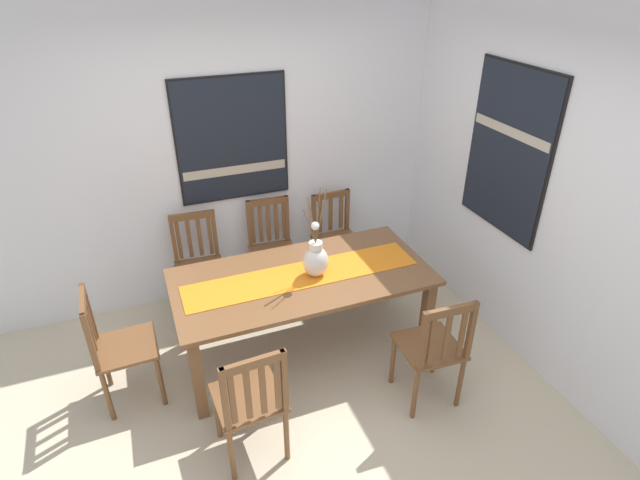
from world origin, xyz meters
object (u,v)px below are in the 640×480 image
chair_3 (251,400)px  painting_on_side_wall (509,151)px  centerpiece_vase (316,259)px  chair_0 (199,264)px  painting_on_back_wall (232,140)px  chair_1 (336,238)px  chair_2 (117,346)px  dining_table (302,286)px  chair_4 (433,348)px  chair_5 (273,247)px

chair_3 → painting_on_side_wall: size_ratio=0.74×
centerpiece_vase → chair_0: bearing=131.2°
chair_0 → painting_on_back_wall: painting_on_back_wall is taller
chair_1 → chair_3: 2.15m
chair_2 → dining_table: bearing=0.8°
chair_1 → painting_on_back_wall: size_ratio=0.84×
chair_4 → centerpiece_vase: bearing=125.3°
dining_table → painting_on_back_wall: painting_on_back_wall is taller
painting_on_back_wall → dining_table: bearing=-78.7°
chair_4 → painting_on_side_wall: 1.61m
centerpiece_vase → painting_on_side_wall: 1.69m
centerpiece_vase → chair_0: (-0.78, 0.89, -0.39)m
chair_1 → chair_5: bearing=177.5°
centerpiece_vase → chair_4: size_ratio=0.82×
centerpiece_vase → chair_0: 1.24m
chair_3 → painting_on_back_wall: painting_on_back_wall is taller
centerpiece_vase → chair_4: bearing=-54.7°
chair_1 → painting_on_back_wall: 1.37m
chair_3 → chair_2: bearing=132.1°
chair_5 → chair_2: bearing=-147.4°
chair_1 → chair_0: bearing=-179.6°
dining_table → centerpiece_vase: (0.10, -0.04, 0.24)m
chair_5 → painting_on_back_wall: bearing=135.1°
dining_table → chair_3: (-0.64, -0.85, -0.14)m
dining_table → chair_2: (-1.40, -0.02, -0.15)m
dining_table → chair_3: bearing=-127.1°
dining_table → centerpiece_vase: bearing=-22.7°
chair_1 → painting_on_back_wall: bearing=163.0°
chair_2 → chair_5: chair_5 is taller
painting_on_side_wall → chair_4: bearing=-144.5°
chair_0 → chair_1: size_ratio=1.03×
chair_4 → painting_on_back_wall: painting_on_back_wall is taller
centerpiece_vase → chair_5: size_ratio=0.82×
dining_table → chair_0: size_ratio=2.11×
chair_3 → painting_on_back_wall: size_ratio=0.87×
painting_on_side_wall → chair_5: bearing=147.1°
chair_0 → centerpiece_vase: bearing=-48.8°
chair_1 → chair_2: 2.23m
chair_5 → painting_on_back_wall: (-0.24, 0.24, 0.99)m
chair_0 → chair_3: size_ratio=1.00×
dining_table → chair_0: (-0.68, 0.85, -0.15)m
chair_0 → chair_5: (0.69, 0.04, 0.01)m
chair_4 → painting_on_side_wall: painting_on_side_wall is taller
chair_5 → painting_on_side_wall: bearing=-32.9°
dining_table → chair_4: chair_4 is taller
chair_2 → painting_on_side_wall: 3.23m
centerpiece_vase → chair_0: size_ratio=0.82×
painting_on_back_wall → chair_0: bearing=-148.4°
chair_0 → chair_4: chair_4 is taller
chair_1 → painting_on_side_wall: bearing=-46.1°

